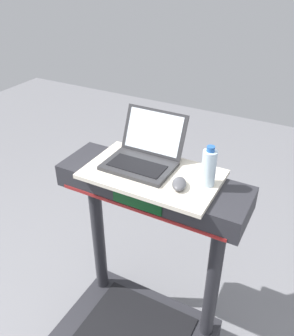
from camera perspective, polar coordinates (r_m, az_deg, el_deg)
desk_board at (r=1.61m, az=0.84°, el=-0.99°), size 0.61×0.37×0.02m
laptop at (r=1.66m, az=-0.52°, el=2.18°), size 0.32×0.30×0.22m
computer_mouse at (r=1.51m, az=5.17°, el=-2.52°), size 0.09×0.11×0.03m
water_bottle at (r=1.51m, az=9.84°, el=0.11°), size 0.06×0.06×0.18m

